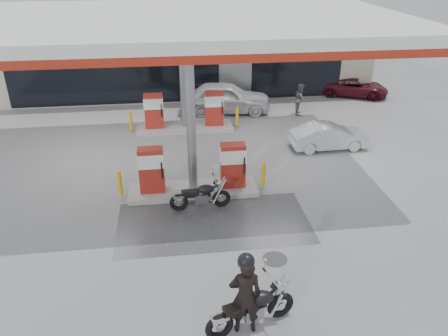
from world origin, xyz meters
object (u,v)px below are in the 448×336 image
Objects in this scene: parked_car_left at (26,88)px; parked_car_right at (354,87)px; main_motorcycle at (252,309)px; sedan_white at (226,97)px; biker_main at (245,296)px; pump_island_near at (193,174)px; parked_motorcycle at (201,196)px; attendant at (300,99)px; pump_island_far at (184,115)px; hatchback_silver at (329,136)px.

parked_car_left is 18.81m from parked_car_right.
sedan_white is at bearing 67.80° from main_motorcycle.
parked_car_left is at bearing -59.67° from biker_main.
pump_island_near reaches higher than parked_motorcycle.
biker_main is 0.51× the size of parked_car_left.
attendant is (5.08, 13.67, 0.29)m from main_motorcycle.
pump_island_far is 1.54× the size of hatchback_silver.
biker_main reaches higher than pump_island_near.
pump_island_near is 1.00× the size of pump_island_far.
hatchback_silver reaches higher than parked_motorcycle.
attendant is at bearing 52.68° from main_motorcycle.
sedan_white is (2.26, 2.20, 0.07)m from pump_island_far.
main_motorcycle is 10.60m from hatchback_silver.
parked_car_right is at bearing 21.80° from pump_island_far.
parked_car_left reaches higher than parked_motorcycle.
main_motorcycle is at bearing -158.74° from biker_main.
attendant is (6.00, 7.40, 0.09)m from pump_island_near.
pump_island_far is 10.77m from parked_car_right.
attendant is 15.41m from parked_car_left.
main_motorcycle is 1.36× the size of attendant.
attendant is (3.74, -0.80, 0.02)m from sedan_white.
parked_car_left is at bearing 120.96° from parked_motorcycle.
pump_island_far is 2.53× the size of parked_motorcycle.
parked_motorcycle is 1.27× the size of attendant.
hatchback_silver is at bearing -136.80° from sedan_white.
parked_car_left is (-8.70, 6.00, -0.15)m from pump_island_far.
biker_main is at bearing 175.75° from attendant.
parked_car_right is (9.27, 16.33, -0.47)m from biker_main.
pump_island_near is 1.12× the size of sedan_white.
main_motorcycle reaches higher than parked_motorcycle.
sedan_white is at bearing 126.18° from parked_car_right.
pump_island_far is at bearing 62.15° from hatchback_silver.
parked_car_left is (-10.96, 3.80, -0.22)m from sedan_white.
main_motorcycle is (0.92, -6.27, -0.20)m from pump_island_near.
sedan_white is (2.26, 8.20, 0.07)m from pump_island_near.
biker_main is 18.78m from parked_car_right.
pump_island_far reaches higher than parked_car_right.
biker_main is at bearing -86.60° from pump_island_far.
pump_island_near reaches higher than parked_car_left.
sedan_white is 1.22× the size of parked_car_right.
pump_island_near is at bearing -80.31° from biker_main.
pump_island_near reaches higher than hatchback_silver.
main_motorcycle is at bearing -85.71° from pump_island_far.
parked_car_left is at bearing 145.41° from pump_island_far.
sedan_white is (1.52, 14.53, -0.21)m from biker_main.
biker_main is 0.97× the size of parked_motorcycle.
parked_car_left is (-14.70, 8.96, 0.01)m from hatchback_silver.
hatchback_silver is 17.22m from parked_car_left.
parked_motorcycle is (0.19, -1.09, -0.25)m from pump_island_near.
pump_island_far is 10.57m from parked_car_left.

